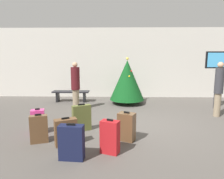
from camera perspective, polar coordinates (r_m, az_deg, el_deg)
name	(u,v)px	position (r m, az deg, el deg)	size (l,w,h in m)	color
ground_plane	(146,125)	(6.52, 9.08, -9.26)	(16.00, 16.00, 0.00)	#514C47
back_wall	(135,63)	(10.36, 6.30, 7.07)	(16.00, 0.20, 3.30)	beige
holiday_tree	(127,80)	(8.89, 4.07, 2.55)	(1.44, 1.44, 1.95)	#4C3319
flight_info_kiosk	(218,68)	(9.00, 26.48, 5.09)	(0.96, 0.15, 2.18)	#333338
waiting_bench	(71,94)	(9.51, -10.94, -1.06)	(1.59, 0.44, 0.48)	black
traveller_0	(76,85)	(8.00, -9.76, 1.25)	(0.36, 0.36, 1.79)	gray
traveller_1	(219,88)	(7.88, 26.70, 0.47)	(0.31, 0.31, 1.83)	gray
suitcase_0	(110,137)	(4.59, -0.56, -12.62)	(0.44, 0.34, 0.75)	#B2191E
suitcase_1	(66,132)	(5.10, -12.27, -11.07)	(0.55, 0.41, 0.66)	brown
suitcase_2	(126,127)	(5.25, 3.91, -9.92)	(0.47, 0.41, 0.72)	brown
suitcase_3	(39,129)	(5.39, -19.00, -9.99)	(0.44, 0.30, 0.71)	brown
suitcase_4	(82,118)	(5.90, -8.13, -7.58)	(0.52, 0.38, 0.76)	#59602D
suitcase_5	(38,121)	(6.02, -19.21, -8.09)	(0.38, 0.31, 0.68)	#E5388C
suitcase_6	(72,142)	(4.41, -10.80, -13.77)	(0.51, 0.26, 0.75)	#141938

